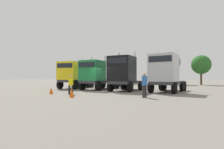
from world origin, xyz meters
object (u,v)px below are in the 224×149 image
semi_truck_yellow (73,75)px  semi_truck_silver (165,73)px  visitor_with_camera (144,83)px  semi_truck_black (124,73)px  traffic_cone_mid (51,91)px  semi_truck_green (96,75)px  traffic_cone_near (72,93)px  visitor_in_hivis (71,84)px

semi_truck_yellow → semi_truck_silver: (12.16, -0.21, 0.09)m
semi_truck_yellow → visitor_with_camera: 13.29m
semi_truck_black → traffic_cone_mid: 7.67m
semi_truck_green → traffic_cone_near: bearing=20.2°
semi_truck_green → semi_truck_silver: bearing=89.3°
semi_truck_yellow → semi_truck_green: (4.04, -0.51, -0.08)m
traffic_cone_near → traffic_cone_mid: size_ratio=1.19×
traffic_cone_near → traffic_cone_mid: (-3.54, 1.21, -0.06)m
semi_truck_black → traffic_cone_mid: semi_truck_black is taller
semi_truck_green → visitor_with_camera: 9.50m
semi_truck_yellow → semi_truck_black: size_ratio=1.12×
semi_truck_green → visitor_in_hivis: semi_truck_green is taller
semi_truck_yellow → traffic_cone_mid: bearing=16.1°
semi_truck_silver → traffic_cone_mid: 10.89m
semi_truck_green → semi_truck_black: 3.84m
traffic_cone_near → semi_truck_yellow: bearing=131.8°
traffic_cone_near → semi_truck_black: bearing=85.5°
semi_truck_silver → visitor_in_hivis: 9.09m
visitor_with_camera → traffic_cone_mid: 8.42m
semi_truck_green → semi_truck_yellow: bearing=-100.0°
semi_truck_yellow → traffic_cone_mid: 8.03m
semi_truck_yellow → traffic_cone_near: bearing=29.5°
visitor_with_camera → traffic_cone_mid: bearing=-156.1°
visitor_in_hivis → semi_truck_green: bearing=-1.8°
semi_truck_yellow → visitor_in_hivis: size_ratio=4.01×
visitor_in_hivis → visitor_with_camera: 6.40m
semi_truck_yellow → visitor_with_camera: size_ratio=3.57×
semi_truck_yellow → semi_truck_green: size_ratio=1.07×
semi_truck_silver → traffic_cone_near: 9.45m
semi_truck_green → semi_truck_silver: semi_truck_silver is taller
semi_truck_black → semi_truck_silver: semi_truck_silver is taller
semi_truck_yellow → traffic_cone_near: (7.29, -8.15, -1.48)m
visitor_in_hivis → traffic_cone_near: 2.37m
traffic_cone_mid → visitor_in_hivis: bearing=12.6°
semi_truck_silver → semi_truck_green: bearing=-86.8°
semi_truck_green → traffic_cone_near: 8.41m
semi_truck_silver → semi_truck_yellow: bearing=-89.9°
semi_truck_black → visitor_in_hivis: semi_truck_black is taller
semi_truck_yellow → semi_truck_black: bearing=72.8°
semi_truck_black → traffic_cone_mid: size_ratio=9.87×
visitor_with_camera → visitor_in_hivis: bearing=-157.1°
visitor_in_hivis → visitor_with_camera: size_ratio=0.89×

